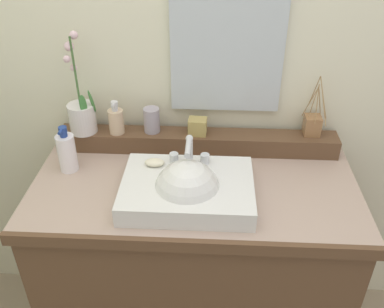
# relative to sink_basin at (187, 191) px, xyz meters

# --- Properties ---
(wall_back) EXTENTS (3.13, 0.20, 2.50)m
(wall_back) POSITION_rel_sink_basin_xyz_m (0.02, 0.49, 0.33)
(wall_back) COLOR beige
(wall_back) RESTS_ON ground
(vanity_cabinet) EXTENTS (1.17, 0.59, 0.89)m
(vanity_cabinet) POSITION_rel_sink_basin_xyz_m (0.02, 0.09, -0.48)
(vanity_cabinet) COLOR brown
(vanity_cabinet) RESTS_ON ground
(back_ledge) EXTENTS (1.10, 0.10, 0.08)m
(back_ledge) POSITION_rel_sink_basin_xyz_m (0.02, 0.32, 0.00)
(back_ledge) COLOR brown
(back_ledge) RESTS_ON vanity_cabinet
(sink_basin) EXTENTS (0.44, 0.32, 0.26)m
(sink_basin) POSITION_rel_sink_basin_xyz_m (0.00, 0.00, 0.00)
(sink_basin) COLOR white
(sink_basin) RESTS_ON vanity_cabinet
(soap_bar) EXTENTS (0.07, 0.04, 0.02)m
(soap_bar) POSITION_rel_sink_basin_xyz_m (-0.12, 0.10, 0.05)
(soap_bar) COLOR #ECE4C3
(soap_bar) RESTS_ON sink_basin
(potted_plant) EXTENTS (0.11, 0.11, 0.40)m
(potted_plant) POSITION_rel_sink_basin_xyz_m (-0.43, 0.31, 0.12)
(potted_plant) COLOR silver
(potted_plant) RESTS_ON back_ledge
(soap_dispenser) EXTENTS (0.06, 0.06, 0.13)m
(soap_dispenser) POSITION_rel_sink_basin_xyz_m (-0.30, 0.31, 0.09)
(soap_dispenser) COLOR beige
(soap_dispenser) RESTS_ON back_ledge
(tumbler_cup) EXTENTS (0.06, 0.06, 0.10)m
(tumbler_cup) POSITION_rel_sink_basin_xyz_m (-0.16, 0.32, 0.09)
(tumbler_cup) COLOR #A198A5
(tumbler_cup) RESTS_ON back_ledge
(reed_diffuser) EXTENTS (0.09, 0.12, 0.24)m
(reed_diffuser) POSITION_rel_sink_basin_xyz_m (0.47, 0.34, 0.08)
(reed_diffuser) COLOR #976A42
(reed_diffuser) RESTS_ON back_ledge
(trinket_box) EXTENTS (0.07, 0.06, 0.06)m
(trinket_box) POSITION_rel_sink_basin_xyz_m (0.02, 0.31, 0.07)
(trinket_box) COLOR tan
(trinket_box) RESTS_ON back_ledge
(lotion_bottle) EXTENTS (0.07, 0.07, 0.18)m
(lotion_bottle) POSITION_rel_sink_basin_xyz_m (-0.45, 0.15, 0.04)
(lotion_bottle) COLOR white
(lotion_bottle) RESTS_ON vanity_cabinet
(mirror) EXTENTS (0.42, 0.02, 0.48)m
(mirror) POSITION_rel_sink_basin_xyz_m (0.12, 0.38, 0.36)
(mirror) COLOR silver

